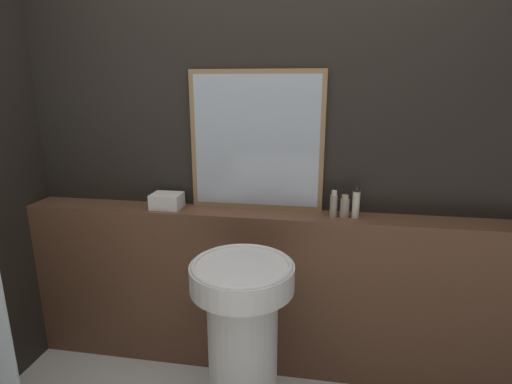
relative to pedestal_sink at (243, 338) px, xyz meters
The scene contains 8 objects.
wall_back 0.97m from the pedestal_sink, 85.52° to the left, with size 8.00×0.06×2.50m.
vanity_counter 0.47m from the pedestal_sink, 84.27° to the left, with size 2.73×0.20×0.93m.
pedestal_sink is the anchor object (origin of this frame).
mirror 0.98m from the pedestal_sink, 92.92° to the left, with size 0.72×0.03×0.74m.
towel_stack 0.85m from the pedestal_sink, 138.08° to the left, with size 0.16×0.13×0.08m.
shampoo_bottle 0.79m from the pedestal_sink, 50.04° to the left, with size 0.04×0.04×0.14m.
conditioner_bottle 0.82m from the pedestal_sink, 46.22° to the left, with size 0.05×0.05×0.12m.
lotion_bottle 0.86m from the pedestal_sink, 42.84° to the left, with size 0.04×0.04×0.17m.
Camera 1 is at (0.27, -0.86, 1.59)m, focal length 28.00 mm.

